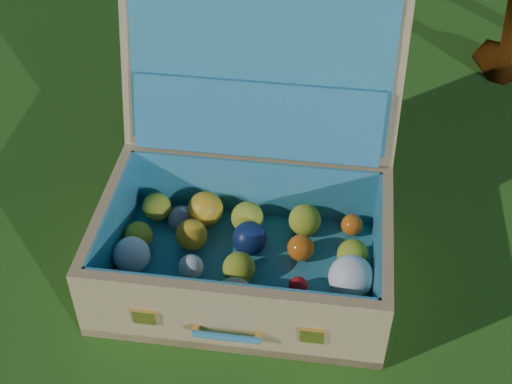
{
  "coord_description": "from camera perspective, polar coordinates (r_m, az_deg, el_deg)",
  "views": [
    {
      "loc": [
        0.21,
        -1.15,
        1.24
      ],
      "look_at": [
        -0.17,
        -0.05,
        0.19
      ],
      "focal_mm": 50.0,
      "sensor_mm": 36.0,
      "label": 1
    }
  ],
  "objects": [
    {
      "name": "stray_ball",
      "position": [
        1.73,
        -5.89,
        -2.26
      ],
      "size": [
        0.07,
        0.07,
        0.07
      ],
      "primitive_type": "sphere",
      "color": "#3B639A",
      "rests_on": "ground"
    },
    {
      "name": "suitcase",
      "position": [
        1.59,
        -0.53,
        -0.29
      ],
      "size": [
        0.73,
        0.69,
        0.59
      ],
      "rotation": [
        0.0,
        0.0,
        0.2
      ],
      "color": "tan",
      "rests_on": "ground"
    },
    {
      "name": "ground",
      "position": [
        1.7,
        6.13,
        -4.9
      ],
      "size": [
        60.0,
        60.0,
        0.0
      ],
      "primitive_type": "plane",
      "color": "#215114",
      "rests_on": "ground"
    }
  ]
}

